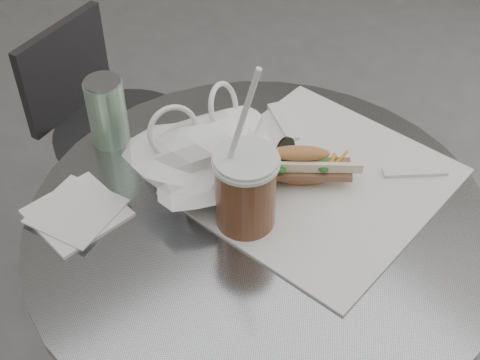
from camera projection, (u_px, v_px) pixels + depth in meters
cafe_table at (258, 317)px, 1.27m from camera, size 0.76×0.76×0.74m
chair_far at (119, 163)px, 1.81m from camera, size 0.38×0.40×0.69m
sandwich_paper at (318, 182)px, 1.13m from camera, size 0.46×0.45×0.00m
banh_mi at (300, 166)px, 1.11m from camera, size 0.20×0.19×0.07m
iced_coffee at (246, 189)px, 1.02m from camera, size 0.10×0.10×0.30m
sunglasses at (273, 160)px, 1.15m from camera, size 0.11×0.04×0.05m
plastic_bag at (208, 156)px, 1.09m from camera, size 0.27×0.22×0.12m
napkin_stack at (77, 213)px, 1.08m from camera, size 0.16×0.16×0.01m
drink_can at (107, 112)px, 1.17m from camera, size 0.07×0.07×0.13m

